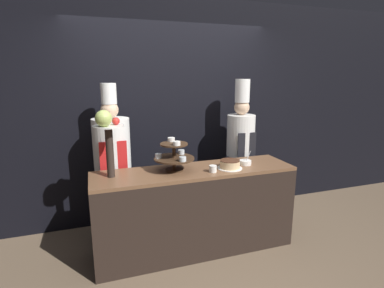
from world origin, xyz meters
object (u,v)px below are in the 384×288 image
object	(u,v)px
cup_white	(213,169)
fruit_pedestal	(107,131)
tiered_stand	(174,155)
chef_center_left	(240,145)
chef_left	(113,158)
serving_bowl_near	(245,162)
cake_round	(230,165)

from	to	relation	value
cup_white	fruit_pedestal	bearing A→B (deg)	171.02
tiered_stand	chef_center_left	bearing A→B (deg)	26.28
chef_left	tiered_stand	bearing A→B (deg)	-41.02
serving_bowl_near	chef_center_left	size ratio (longest dim) A/B	0.08
tiered_stand	cup_white	bearing A→B (deg)	-25.44
tiered_stand	chef_center_left	distance (m)	1.14
serving_bowl_near	chef_left	world-z (taller)	chef_left
chef_left	cup_white	bearing A→B (deg)	-35.72
chef_left	chef_center_left	bearing A→B (deg)	0.01
cup_white	serving_bowl_near	world-z (taller)	serving_bowl_near
fruit_pedestal	chef_center_left	world-z (taller)	chef_center_left
serving_bowl_near	fruit_pedestal	bearing A→B (deg)	178.76
chef_center_left	cup_white	bearing A→B (deg)	-134.48
chef_center_left	fruit_pedestal	bearing A→B (deg)	-162.76
tiered_stand	cake_round	distance (m)	0.60
chef_left	chef_center_left	xyz separation A→B (m)	(1.60, 0.00, 0.03)
chef_left	chef_center_left	distance (m)	1.60
serving_bowl_near	tiered_stand	bearing A→B (deg)	176.87
fruit_pedestal	chef_left	xyz separation A→B (m)	(0.06, 0.52, -0.40)
chef_center_left	chef_left	bearing A→B (deg)	-179.99
cake_round	cup_white	bearing A→B (deg)	-166.32
tiered_stand	cake_round	bearing A→B (deg)	-11.65
cake_round	chef_center_left	distance (m)	0.77
cup_white	cake_round	bearing A→B (deg)	13.68
cup_white	chef_center_left	size ratio (longest dim) A/B	0.04
cake_round	chef_left	xyz separation A→B (m)	(-1.15, 0.62, 0.01)
cup_white	serving_bowl_near	xyz separation A→B (m)	(0.44, 0.13, -0.01)
tiered_stand	cup_white	distance (m)	0.42
cup_white	tiered_stand	bearing A→B (deg)	154.56
tiered_stand	serving_bowl_near	distance (m)	0.81
tiered_stand	serving_bowl_near	bearing A→B (deg)	-3.13
tiered_stand	cake_round	world-z (taller)	tiered_stand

